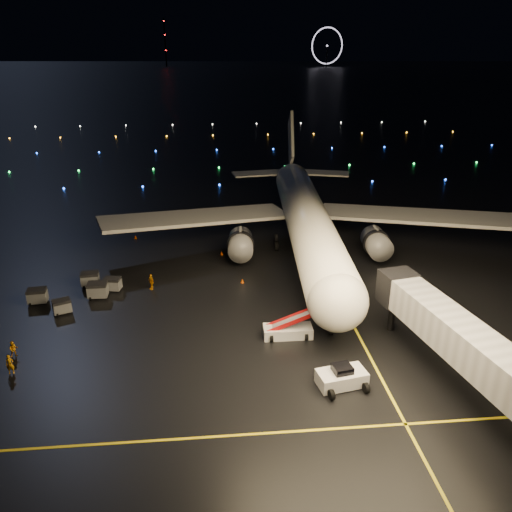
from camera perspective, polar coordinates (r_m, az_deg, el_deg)
The scene contains 21 objects.
ground at distance 339.75m, azimuth -5.17°, elevation 18.24°, with size 2000.00×2000.00×0.00m, color black.
lane_centre at distance 61.47m, azimuth 8.47°, elevation -2.90°, with size 0.25×80.00×0.02m, color yellow.
lane_cross at distance 39.10m, azimuth -8.74°, elevation -19.97°, with size 60.00×0.25×0.02m, color yellow.
airliner at distance 70.10m, azimuth 5.62°, elevation 7.50°, with size 56.78×53.94×16.09m, color silver, non-canonical shape.
pushback_tug at distance 43.55m, azimuth 9.77°, elevation -13.31°, with size 4.07×2.13×1.94m, color silver.
belt_loader at distance 49.13m, azimuth 3.68°, elevation -7.43°, with size 7.03×1.92×3.41m, color silver, non-canonical shape.
crew_a at distance 49.23m, azimuth -26.31°, elevation -11.04°, with size 0.67×0.44×1.85m, color orange.
crew_b at distance 51.60m, azimuth -25.97°, elevation -9.54°, with size 0.77×0.60×1.58m, color orange.
crew_c at distance 59.85m, azimuth -11.91°, elevation -2.89°, with size 1.13×0.47×1.93m, color orange.
safety_cone_0 at distance 60.46m, azimuth -1.56°, elevation -2.84°, with size 0.44×0.44×0.50m, color #E44E02.
safety_cone_1 at distance 68.67m, azimuth -3.97°, elevation 0.36°, with size 0.46×0.46×0.52m, color #E44E02.
safety_cone_2 at distance 66.44m, azimuth -1.61°, elevation -0.42°, with size 0.39×0.39×0.45m, color #E44E02.
safety_cone_3 at distance 76.38m, azimuth -13.61°, elevation 2.12°, with size 0.47×0.47×0.54m, color #E44E02.
ferris_wheel at distance 777.97m, azimuth 8.13°, elevation 22.54°, with size 50.00×4.00×52.00m, color black, non-canonical shape.
radio_mast at distance 780.89m, azimuth -10.35°, elevation 22.86°, with size 1.80×1.80×64.00m, color black.
taxiway_lights at distance 147.08m, azimuth -4.50°, elevation 12.45°, with size 164.00×92.00×0.36m, color black, non-canonical shape.
baggage_cart_0 at distance 59.43m, azimuth -17.64°, elevation -3.76°, with size 2.14×1.50×1.82m, color gray.
baggage_cart_1 at distance 57.42m, azimuth -21.30°, elevation -5.41°, with size 1.82×1.28×1.55m, color gray.
baggage_cart_2 at distance 60.72m, azimuth -16.08°, elevation -3.11°, with size 1.87×1.31×1.59m, color gray.
baggage_cart_3 at distance 62.59m, azimuth -18.43°, elevation -2.54°, with size 2.03×1.42×1.73m, color gray.
baggage_cart_4 at distance 60.57m, azimuth -23.71°, elevation -4.23°, with size 2.01×1.41×1.71m, color gray.
Camera 1 is at (-2.04, -38.71, 26.39)m, focal length 35.00 mm.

